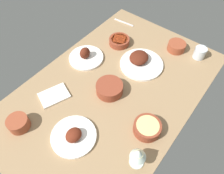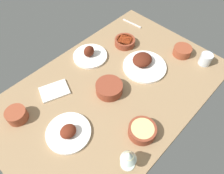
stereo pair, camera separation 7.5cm
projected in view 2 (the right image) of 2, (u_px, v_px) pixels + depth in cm
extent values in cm
cube|color=#937551|center=(112.00, 91.00, 130.35)|extent=(140.00, 90.00, 4.00)
cylinder|color=white|center=(69.00, 133.00, 110.89)|extent=(23.37, 23.37, 1.60)
ellipsoid|color=#602314|center=(68.00, 131.00, 107.81)|extent=(8.59, 7.46, 5.28)
cylinder|color=white|center=(90.00, 56.00, 144.36)|extent=(22.78, 22.78, 1.60)
ellipsoid|color=#511E11|center=(89.00, 51.00, 140.94)|extent=(7.47, 5.96, 7.66)
cylinder|color=white|center=(144.00, 66.00, 138.71)|extent=(27.95, 27.95, 1.60)
ellipsoid|color=#511E11|center=(143.00, 60.00, 137.40)|extent=(13.22, 11.82, 5.94)
cylinder|color=brown|center=(142.00, 131.00, 109.31)|extent=(14.31, 14.31, 5.68)
cylinder|color=#DBCC7A|center=(143.00, 129.00, 107.44)|extent=(11.73, 11.73, 1.00)
cylinder|color=brown|center=(17.00, 115.00, 114.33)|extent=(11.01, 11.01, 6.46)
cylinder|color=white|center=(15.00, 112.00, 112.15)|extent=(9.03, 9.03, 1.00)
cylinder|color=brown|center=(125.00, 42.00, 150.80)|extent=(14.20, 14.20, 4.52)
cylinder|color=#9E3314|center=(125.00, 40.00, 149.39)|extent=(11.64, 11.64, 1.00)
cylinder|color=brown|center=(109.00, 88.00, 125.14)|extent=(15.78, 15.78, 6.26)
cylinder|color=#4C192D|center=(109.00, 86.00, 123.04)|extent=(12.94, 12.94, 1.00)
cylinder|color=brown|center=(182.00, 51.00, 144.40)|extent=(11.92, 11.92, 5.68)
cylinder|color=#D6BC70|center=(183.00, 48.00, 142.54)|extent=(9.77, 9.77, 1.00)
cylinder|color=silver|center=(127.00, 164.00, 101.85)|extent=(7.00, 7.00, 0.50)
cylinder|color=silver|center=(128.00, 161.00, 98.86)|extent=(1.00, 1.00, 7.00)
cone|color=silver|center=(129.00, 156.00, 93.48)|extent=(7.60, 7.60, 6.50)
cylinder|color=beige|center=(129.00, 157.00, 94.63)|extent=(4.18, 4.18, 2.80)
cylinder|color=silver|center=(206.00, 59.00, 138.46)|extent=(7.64, 7.64, 7.65)
cube|color=white|center=(54.00, 91.00, 127.19)|extent=(19.45, 16.80, 1.20)
cube|color=silver|center=(132.00, 23.00, 166.39)|extent=(2.57, 16.74, 0.80)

